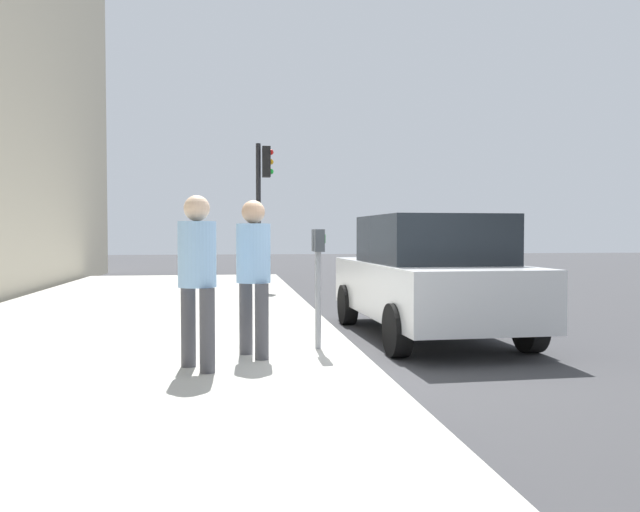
% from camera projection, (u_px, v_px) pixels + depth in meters
% --- Properties ---
extents(ground_plane, '(80.00, 80.00, 0.00)m').
position_uv_depth(ground_plane, '(358.00, 361.00, 7.52)').
color(ground_plane, '#38383A').
rests_on(ground_plane, ground).
extents(sidewalk_slab, '(28.00, 6.00, 0.15)m').
position_uv_depth(sidewalk_slab, '(95.00, 362.00, 7.10)').
color(sidewalk_slab, '#A8A59E').
rests_on(sidewalk_slab, ground_plane).
extents(parking_meter, '(0.36, 0.12, 1.41)m').
position_uv_depth(parking_meter, '(318.00, 263.00, 7.47)').
color(parking_meter, gray).
rests_on(parking_meter, sidewalk_slab).
extents(pedestrian_at_meter, '(0.49, 0.38, 1.73)m').
position_uv_depth(pedestrian_at_meter, '(253.00, 265.00, 6.99)').
color(pedestrian_at_meter, '#47474C').
rests_on(pedestrian_at_meter, sidewalk_slab).
extents(pedestrian_bystander, '(0.47, 0.38, 1.74)m').
position_uv_depth(pedestrian_bystander, '(197.00, 268.00, 6.32)').
color(pedestrian_bystander, '#47474C').
rests_on(pedestrian_bystander, sidewalk_slab).
extents(parked_sedan_near, '(4.46, 2.08, 1.77)m').
position_uv_depth(parked_sedan_near, '(428.00, 276.00, 9.25)').
color(parked_sedan_near, silver).
rests_on(parked_sedan_near, ground_plane).
extents(traffic_signal, '(0.24, 0.44, 3.60)m').
position_uv_depth(traffic_signal, '(262.00, 191.00, 15.79)').
color(traffic_signal, black).
rests_on(traffic_signal, sidewalk_slab).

